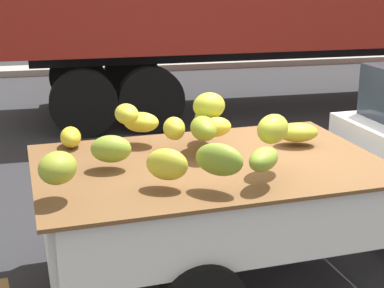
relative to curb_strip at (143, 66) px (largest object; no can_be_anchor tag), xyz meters
name	(u,v)px	position (x,y,z in m)	size (l,w,h in m)	color
ground	(297,248)	(0.00, -10.29, -0.08)	(220.00, 220.00, 0.00)	#28282B
curb_strip	(143,66)	(0.00, 0.00, 0.00)	(80.00, 0.80, 0.16)	gray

